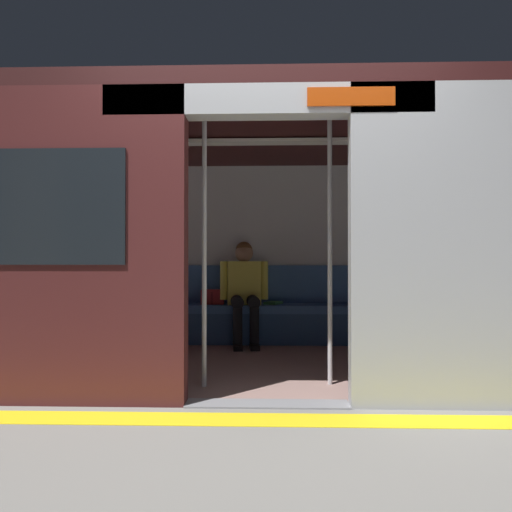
{
  "coord_description": "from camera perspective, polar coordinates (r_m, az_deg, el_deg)",
  "views": [
    {
      "loc": [
        -0.02,
        3.14,
        0.95
      ],
      "look_at": [
        0.11,
        -1.31,
        0.99
      ],
      "focal_mm": 33.41,
      "sensor_mm": 36.0,
      "label": 1
    }
  ],
  "objects": [
    {
      "name": "train_car",
      "position": [
        4.44,
        0.46,
        6.41
      ],
      "size": [
        6.4,
        2.85,
        2.22
      ],
      "color": "#ADAFB5",
      "rests_on": "ground_plane"
    },
    {
      "name": "ground_plane",
      "position": [
        3.28,
        1.35,
        -17.38
      ],
      "size": [
        60.0,
        60.0,
        0.0
      ],
      "primitive_type": "plane",
      "color": "gray"
    },
    {
      "name": "bench_seat",
      "position": [
        5.51,
        1.52,
        -6.92
      ],
      "size": [
        3.01,
        0.44,
        0.44
      ],
      "color": "#38609E",
      "rests_on": "ground_plane"
    },
    {
      "name": "platform_edge_strip",
      "position": [
        3.0,
        1.31,
        -18.99
      ],
      "size": [
        8.0,
        0.24,
        0.01
      ],
      "primitive_type": "cube",
      "color": "yellow",
      "rests_on": "ground_plane"
    },
    {
      "name": "handbag",
      "position": [
        5.57,
        -5.23,
        -4.9
      ],
      "size": [
        0.26,
        0.15,
        0.17
      ],
      "color": "maroon",
      "rests_on": "bench_seat"
    },
    {
      "name": "book",
      "position": [
        5.58,
        2.09,
        -5.63
      ],
      "size": [
        0.23,
        0.26,
        0.03
      ],
      "primitive_type": "cube",
      "rotation": [
        0.0,
        0.0,
        -0.43
      ],
      "color": "#33723F",
      "rests_on": "bench_seat"
    },
    {
      "name": "grab_pole_door",
      "position": [
        3.61,
        -6.21,
        0.88
      ],
      "size": [
        0.04,
        0.04,
        2.08
      ],
      "primitive_type": "cylinder",
      "color": "silver",
      "rests_on": "ground_plane"
    },
    {
      "name": "grab_pole_far",
      "position": [
        3.7,
        8.83,
        0.85
      ],
      "size": [
        0.04,
        0.04,
        2.08
      ],
      "primitive_type": "cylinder",
      "color": "silver",
      "rests_on": "ground_plane"
    },
    {
      "name": "person_seated",
      "position": [
        5.44,
        -1.39,
        -3.56
      ],
      "size": [
        0.55,
        0.7,
        1.17
      ],
      "color": "#D8CC4C",
      "rests_on": "ground_plane"
    }
  ]
}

